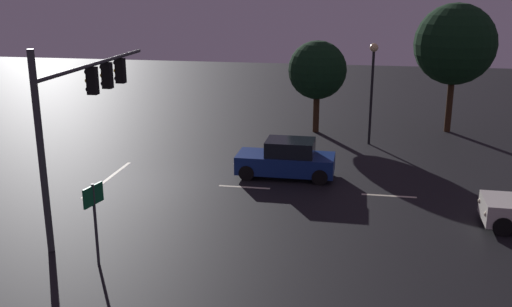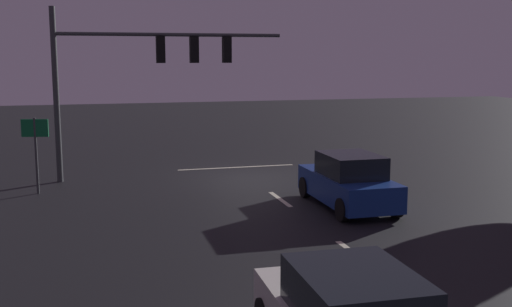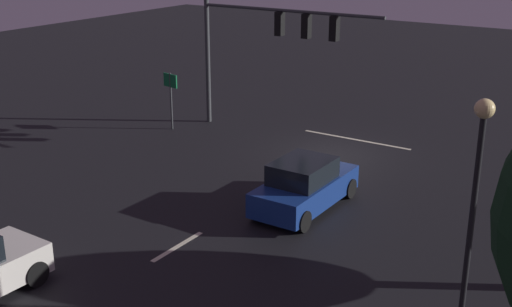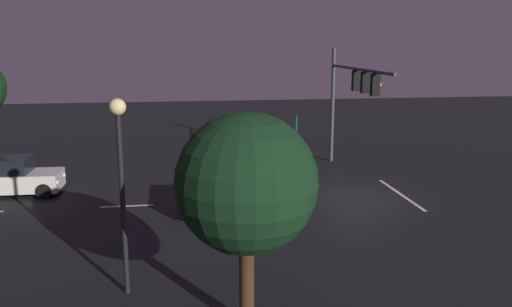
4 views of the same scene
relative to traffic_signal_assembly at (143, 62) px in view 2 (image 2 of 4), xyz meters
name	(u,v)px [view 2 (image 2 of 4)]	position (x,y,z in m)	size (l,w,h in m)	color
ground_plane	(249,177)	(-3.90, 0.97, -4.43)	(80.00, 80.00, 0.00)	black
traffic_signal_assembly	(143,62)	(0.00, 0.00, 0.00)	(8.71, 0.47, 6.46)	#383A3D
lane_dash_far	(280,199)	(-3.90, 4.97, -4.43)	(2.20, 0.16, 0.01)	beige
lane_dash_mid	(356,254)	(-3.90, 10.97, -4.43)	(2.20, 0.16, 0.01)	beige
stop_bar	(237,167)	(-3.90, -1.18, -4.43)	(5.00, 0.16, 0.01)	beige
car_approaching	(348,182)	(-5.63, 6.54, -3.64)	(1.92, 4.38, 1.70)	navy
route_sign	(35,139)	(3.86, 1.95, -2.54)	(0.89, 0.24, 2.62)	#383A3D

